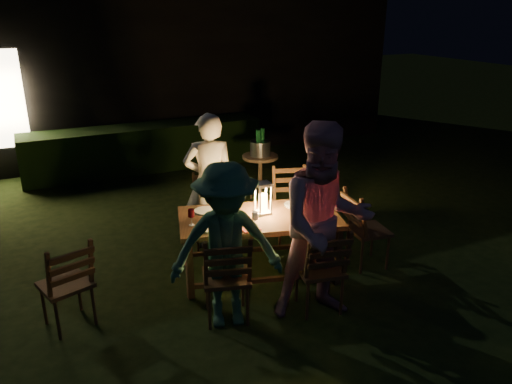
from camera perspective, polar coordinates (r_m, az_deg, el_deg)
name	(u,v)px	position (r m, az deg, el deg)	size (l,w,h in m)	color
garden_envelope	(138,66)	(11.43, -13.33, 13.88)	(40.00, 40.00, 3.20)	black
dining_table	(259,222)	(5.32, 0.37, -3.42)	(1.85, 1.24, 0.70)	#472D17
chair_near_left	(227,292)	(4.75, -3.35, -11.33)	(0.54, 0.56, 0.96)	#472D17
chair_near_right	(320,283)	(4.92, 7.30, -10.33)	(0.50, 0.52, 0.94)	#472D17
chair_far_left	(211,225)	(6.11, -5.12, -3.83)	(0.53, 0.55, 0.94)	#472D17
chair_far_right	(291,219)	(6.26, 4.04, -3.10)	(0.55, 0.57, 0.96)	#472D17
chair_end	(366,242)	(5.80, 12.46, -5.62)	(0.51, 0.48, 0.94)	#472D17
chair_spare	(68,299)	(4.97, -20.64, -11.36)	(0.53, 0.55, 0.93)	#472D17
person_house_side	(209,182)	(5.95, -5.34, 1.17)	(0.61, 0.40, 1.66)	white
person_opp_right	(324,223)	(4.58, 7.83, -3.58)	(0.91, 0.71, 1.88)	#C6889E
person_opp_left	(226,247)	(4.46, -3.40, -6.27)	(1.01, 0.58, 1.57)	#387155
lantern	(263,200)	(5.29, 0.81, -0.92)	(0.16, 0.16, 0.35)	white
plate_far_left	(206,211)	(5.43, -5.77, -2.15)	(0.25, 0.25, 0.01)	white
plate_near_left	(209,227)	(5.03, -5.35, -4.05)	(0.25, 0.25, 0.01)	white
plate_far_right	(295,205)	(5.58, 4.51, -1.45)	(0.25, 0.25, 0.01)	white
plate_near_right	(306,220)	(5.19, 5.72, -3.24)	(0.25, 0.25, 0.01)	white
wineglass_a	(228,200)	(5.48, -3.25, -0.96)	(0.06, 0.06, 0.18)	#59070F
wineglass_b	(191,217)	(5.08, -7.40, -2.89)	(0.06, 0.06, 0.18)	#59070F
wineglass_c	(293,216)	(5.07, 4.30, -2.80)	(0.06, 0.06, 0.18)	#59070F
wineglass_d	(311,198)	(5.56, 6.33, -0.72)	(0.06, 0.06, 0.18)	#59070F
wineglass_e	(255,220)	(4.97, -0.12, -3.22)	(0.06, 0.06, 0.18)	silver
bottle_table	(236,205)	(5.20, -2.33, -1.51)	(0.07, 0.07, 0.28)	#0F471E
napkin_left	(250,229)	(4.98, -0.65, -4.22)	(0.18, 0.14, 0.01)	red
napkin_right	(317,223)	(5.15, 7.03, -3.52)	(0.18, 0.14, 0.01)	red
phone	(203,232)	(4.95, -6.08, -4.53)	(0.14, 0.07, 0.01)	black
side_table	(260,161)	(7.42, 0.48, 3.57)	(0.53, 0.53, 0.72)	olive
ice_bucket	(260,148)	(7.36, 0.49, 5.02)	(0.30, 0.30, 0.22)	#A5A8AD
bottle_bucket_a	(258,146)	(7.29, 0.27, 5.28)	(0.07, 0.07, 0.32)	#0F471E
bottle_bucket_b	(262,144)	(7.41, 0.71, 5.51)	(0.07, 0.07, 0.32)	#0F471E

